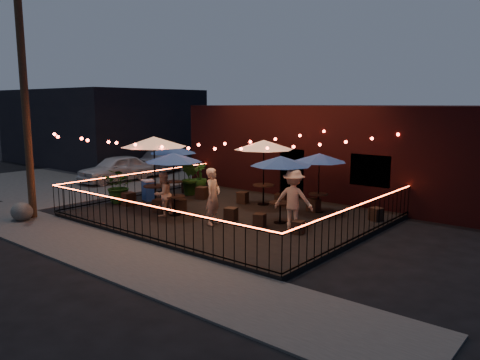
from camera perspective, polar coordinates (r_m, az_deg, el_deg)
The scene contains 39 objects.
ground at distance 15.61m, azimuth -6.02°, elevation -5.94°, with size 110.00×110.00×0.00m, color black.
patio at distance 17.01m, azimuth -1.21°, elevation -4.36°, with size 10.00×8.00×0.15m, color black.
sidewalk at distance 13.63m, azimuth -15.91°, elevation -8.43°, with size 18.00×2.50×0.05m, color #3E3C39.
parking_lot at distance 27.32m, azimuth -17.79°, elevation 0.27°, with size 11.00×12.00×0.02m, color #3E3C39.
brick_building at distance 22.82m, azimuth 13.96°, elevation 3.77°, with size 14.00×8.00×4.00m.
background_building at distance 34.81m, azimuth -16.45°, elevation 6.31°, with size 12.00×9.00×5.00m, color black.
utility_pole at distance 18.02m, azimuth -24.69°, elevation 8.18°, with size 0.26×0.26×8.00m, color #3B2218.
fence_front at distance 14.16m, azimuth -11.86°, elevation -4.91°, with size 10.00×0.04×1.04m.
fence_left at distance 20.44m, azimuth -11.91°, elevation -0.55°, with size 0.04×8.00×1.04m.
fence_right at distance 14.21m, azimuth 14.32°, elevation -4.95°, with size 0.04×8.00×1.04m.
festoon_lights at distance 17.06m, azimuth -4.47°, elevation 3.99°, with size 10.02×8.72×1.32m.
cafe_table_0 at distance 17.91m, azimuth -10.45°, elevation 4.48°, with size 2.89×2.89×2.72m.
cafe_table_1 at distance 19.82m, azimuth -8.16°, elevation 3.62°, with size 2.46×2.46×2.20m.
cafe_table_2 at distance 16.57m, azimuth -8.11°, elevation 2.65°, with size 2.34×2.34×2.24m.
cafe_table_3 at distance 18.17m, azimuth 2.91°, elevation 4.20°, with size 2.35×2.35×2.55m.
cafe_table_4 at distance 15.37m, azimuth 5.00°, elevation 2.22°, with size 2.07×2.07×2.25m.
cafe_table_5 at distance 17.16m, azimuth 9.65°, elevation 2.61°, with size 2.26×2.26×2.17m.
bistro_chair_0 at distance 18.80m, azimuth -13.42°, elevation -2.26°, with size 0.43×0.43×0.51m, color black.
bistro_chair_1 at distance 17.40m, azimuth -9.74°, elevation -3.11°, with size 0.41×0.41×0.48m, color black.
bistro_chair_2 at distance 21.04m, azimuth -6.39°, elevation -0.87°, with size 0.41×0.41×0.49m, color black.
bistro_chair_3 at distance 19.58m, azimuth -4.65°, elevation -1.58°, with size 0.43×0.43×0.51m, color black.
bistro_chair_4 at distance 17.17m, azimuth -7.45°, elevation -3.16°, with size 0.44×0.44×0.52m, color black.
bistro_chair_5 at distance 15.90m, azimuth -1.11°, elevation -4.21°, with size 0.38×0.38×0.45m, color black.
bistro_chair_6 at distance 18.70m, azimuth 0.32°, elevation -2.16°, with size 0.38×0.38×0.45m, color black.
bistro_chair_7 at distance 18.23m, azimuth 4.98°, elevation -2.43°, with size 0.41×0.41×0.49m, color black.
bistro_chair_8 at distance 15.23m, azimuth 2.40°, elevation -4.90°, with size 0.35×0.35×0.42m, color black.
bistro_chair_9 at distance 14.47m, azimuth 7.12°, elevation -5.75°, with size 0.34×0.34×0.40m, color black.
bistro_chair_10 at distance 17.48m, azimuth 8.96°, elevation -3.04°, with size 0.40×0.40×0.48m, color black.
bistro_chair_11 at distance 16.61m, azimuth 16.26°, elevation -4.02°, with size 0.37×0.37×0.44m, color black.
patron_a at distance 15.37m, azimuth -3.30°, elevation -2.00°, with size 0.68×0.45×1.87m, color tan.
patron_b at distance 16.72m, azimuth -9.37°, elevation -1.71°, with size 0.76×0.59×1.57m, color #D5AB94.
patron_c at distance 14.85m, azimuth 6.53°, elevation -2.33°, with size 1.24×0.71×1.92m, color tan.
potted_shrub_a at distance 19.25m, azimuth -14.47°, elevation -0.69°, with size 1.26×1.09×1.40m, color #12350D.
potted_shrub_b at distance 20.32m, azimuth -6.11°, elevation 0.25°, with size 0.84×0.68×1.52m, color #114013.
potted_shrub_c at distance 21.73m, azimuth -4.95°, elevation 0.43°, with size 0.68×0.68×1.21m, color #17380E.
cooler at distance 19.57m, azimuth -11.05°, elevation -1.22°, with size 0.76×0.65×0.84m.
boulder at distance 18.12m, azimuth -25.06°, elevation -3.54°, with size 0.87×0.74×0.68m, color #444540.
car_white at distance 25.51m, azimuth -14.85°, elevation 1.36°, with size 1.66×4.12×1.40m, color white.
car_silver at distance 28.11m, azimuth -9.61°, elevation 2.25°, with size 1.48×4.24×1.40m, color gray.
Camera 1 is at (10.78, -10.52, 4.09)m, focal length 35.00 mm.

